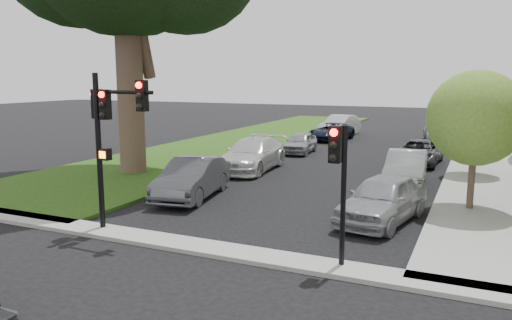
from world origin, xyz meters
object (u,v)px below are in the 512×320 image
at_px(small_tree_b, 477,121).
at_px(car_parked_6, 252,154).
at_px(small_tree_c, 480,109).
at_px(traffic_signal_main, 108,124).
at_px(car_parked_2, 418,152).
at_px(traffic_signal_secondary, 339,170).
at_px(car_parked_7, 300,143).
at_px(car_parked_8, 331,132).
at_px(car_parked_9, 340,125).
at_px(car_parked_4, 439,132).
at_px(car_parked_1, 406,168).
at_px(car_parked_0, 383,199).
at_px(small_tree_a, 476,118).
at_px(car_parked_5, 192,178).

bearing_deg(small_tree_b, car_parked_6, -164.20).
height_order(small_tree_c, traffic_signal_main, traffic_signal_main).
height_order(car_parked_2, car_parked_6, car_parked_6).
height_order(traffic_signal_secondary, car_parked_7, traffic_signal_secondary).
bearing_deg(car_parked_2, traffic_signal_main, -110.49).
distance_m(car_parked_2, car_parked_8, 10.57).
bearing_deg(car_parked_8, car_parked_2, -40.79).
bearing_deg(car_parked_9, car_parked_4, 3.29).
xyz_separation_m(car_parked_7, car_parked_8, (-0.01, 6.81, 0.00)).
distance_m(car_parked_1, car_parked_8, 15.43).
bearing_deg(traffic_signal_secondary, car_parked_1, 89.07).
xyz_separation_m(car_parked_6, car_parked_9, (0.04, 16.41, 0.01)).
distance_m(car_parked_0, car_parked_8, 20.88).
xyz_separation_m(traffic_signal_main, car_parked_7, (-0.15, 17.17, -2.61)).
bearing_deg(car_parked_0, car_parked_8, 121.39).
distance_m(car_parked_8, car_parked_9, 3.27).
xyz_separation_m(small_tree_a, small_tree_b, (-0.00, 6.72, -0.65)).
height_order(car_parked_5, car_parked_7, car_parked_5).
relative_size(small_tree_c, traffic_signal_secondary, 1.09).
relative_size(small_tree_c, car_parked_5, 0.81).
relative_size(small_tree_b, car_parked_9, 0.79).
distance_m(car_parked_2, car_parked_4, 10.47).
distance_m(small_tree_a, small_tree_c, 17.23).
bearing_deg(car_parked_6, car_parked_9, 86.26).
height_order(car_parked_0, car_parked_7, car_parked_0).
bearing_deg(small_tree_b, car_parked_4, 101.19).
bearing_deg(small_tree_a, car_parked_0, -134.68).
bearing_deg(small_tree_a, small_tree_b, 90.00).
distance_m(small_tree_a, car_parked_2, 9.88).
distance_m(small_tree_a, car_parked_1, 4.93).
distance_m(small_tree_b, car_parked_8, 14.34).
distance_m(traffic_signal_secondary, car_parked_4, 26.64).
bearing_deg(car_parked_8, car_parked_9, 101.77).
bearing_deg(car_parked_0, car_parked_4, 101.08).
distance_m(small_tree_a, car_parked_6, 11.06).
xyz_separation_m(small_tree_a, car_parked_7, (-9.78, 10.22, -2.58)).
relative_size(car_parked_2, car_parked_5, 1.00).
bearing_deg(car_parked_8, car_parked_4, 27.11).
distance_m(car_parked_7, car_parked_9, 10.06).
xyz_separation_m(small_tree_c, car_parked_8, (-9.79, -0.18, -1.87)).
relative_size(car_parked_2, car_parked_9, 0.95).
bearing_deg(small_tree_a, car_parked_8, 119.89).
relative_size(car_parked_5, car_parked_8, 1.01).
bearing_deg(car_parked_7, small_tree_a, -50.88).
distance_m(small_tree_b, car_parked_4, 13.26).
xyz_separation_m(small_tree_c, car_parked_0, (-2.51, -19.75, -1.76)).
bearing_deg(traffic_signal_main, small_tree_a, 35.81).
height_order(small_tree_c, car_parked_2, small_tree_c).
relative_size(small_tree_c, car_parked_4, 0.77).
relative_size(small_tree_b, small_tree_c, 1.02).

